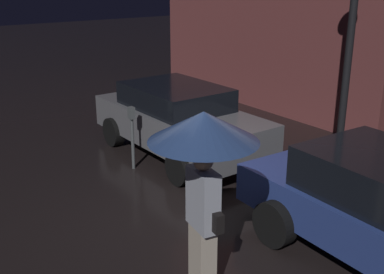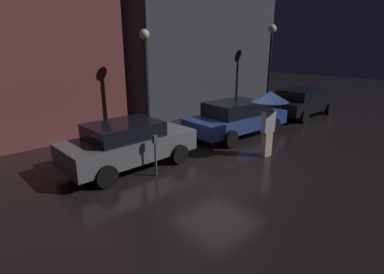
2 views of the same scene
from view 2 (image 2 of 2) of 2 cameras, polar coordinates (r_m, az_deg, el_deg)
The scene contains 9 objects.
ground_plane at distance 10.04m, azimuth 5.12°, elevation -3.84°, with size 60.00×60.00×0.00m, color black.
building_facade_right at distance 17.90m, azimuth 1.95°, elevation 21.61°, with size 9.51×3.00×9.98m.
parked_car_grey at distance 9.26m, azimuth -12.03°, elevation -1.16°, with size 4.03×1.95×1.39m.
parked_car_blue at distance 12.38m, azimuth 8.46°, elevation 3.67°, with size 4.58×1.96×1.42m.
parked_car_black at distance 16.81m, azimuth 20.06°, elevation 6.36°, with size 4.35×2.04×1.41m.
pedestrian_with_umbrella at distance 9.98m, azimuth 14.58°, elevation 6.08°, with size 1.19×1.19×2.18m.
parking_meter at distance 8.41m, azimuth -6.98°, elevation -2.67°, with size 0.12×0.10×1.21m.
street_lamp_near at distance 11.91m, azimuth -8.78°, elevation 12.96°, with size 0.38×0.38×4.15m.
street_lamp_far at distance 17.95m, azimuth 14.77°, elevation 15.96°, with size 0.47×0.47×4.67m.
Camera 2 is at (-6.95, -6.31, 3.58)m, focal length 28.00 mm.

